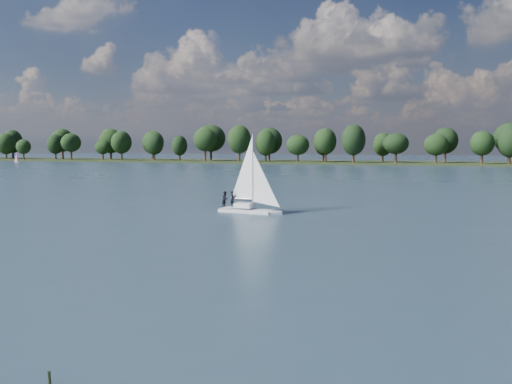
# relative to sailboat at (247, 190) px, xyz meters

# --- Properties ---
(ground) EXTENTS (700.00, 700.00, 0.00)m
(ground) POSITION_rel_sailboat_xyz_m (-4.46, 62.61, -2.39)
(ground) COLOR #233342
(ground) RESTS_ON ground
(far_shore) EXTENTS (660.00, 40.00, 1.50)m
(far_shore) POSITION_rel_sailboat_xyz_m (-4.46, 174.61, -2.39)
(far_shore) COLOR black
(far_shore) RESTS_ON ground
(sailboat) EXTENTS (6.70, 2.78, 8.55)m
(sailboat) POSITION_rel_sailboat_xyz_m (0.00, 0.00, 0.00)
(sailboat) COLOR silver
(sailboat) RESTS_ON ground
(dinghy_pink) EXTENTS (2.86, 1.24, 4.49)m
(dinghy_pink) POSITION_rel_sailboat_xyz_m (-161.39, 138.91, -1.33)
(dinghy_pink) COLOR silver
(dinghy_pink) RESTS_ON ground
(treeline) EXTENTS (562.36, 74.36, 18.05)m
(treeline) POSITION_rel_sailboat_xyz_m (-12.01, 170.64, 5.82)
(treeline) COLOR black
(treeline) RESTS_ON ground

